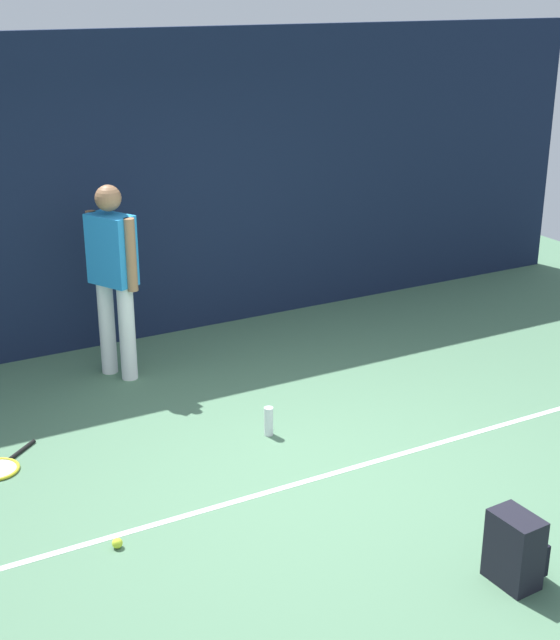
{
  "coord_description": "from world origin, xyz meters",
  "views": [
    {
      "loc": [
        -2.86,
        -4.87,
        3.25
      ],
      "look_at": [
        0.0,
        0.4,
        1.0
      ],
      "focal_mm": 50.57,
      "sensor_mm": 36.0,
      "label": 1
    }
  ],
  "objects_px": {
    "tennis_player": "(113,270)",
    "water_bottle": "(268,421)",
    "backpack": "(516,550)",
    "tennis_ball_near_player": "(117,543)"
  },
  "relations": [
    {
      "from": "water_bottle",
      "to": "tennis_player",
      "type": "bearing_deg",
      "value": 111.15
    },
    {
      "from": "backpack",
      "to": "tennis_player",
      "type": "bearing_deg",
      "value": 11.71
    },
    {
      "from": "tennis_ball_near_player",
      "to": "water_bottle",
      "type": "height_order",
      "value": "water_bottle"
    },
    {
      "from": "tennis_player",
      "to": "backpack",
      "type": "relative_size",
      "value": 3.86
    },
    {
      "from": "tennis_player",
      "to": "tennis_ball_near_player",
      "type": "xyz_separation_m",
      "value": [
        -0.87,
        -2.48,
        -0.93
      ]
    },
    {
      "from": "backpack",
      "to": "water_bottle",
      "type": "distance_m",
      "value": 2.31
    },
    {
      "from": "tennis_player",
      "to": "backpack",
      "type": "height_order",
      "value": "tennis_player"
    },
    {
      "from": "tennis_player",
      "to": "water_bottle",
      "type": "height_order",
      "value": "tennis_player"
    },
    {
      "from": "tennis_player",
      "to": "water_bottle",
      "type": "distance_m",
      "value": 1.94
    },
    {
      "from": "tennis_player",
      "to": "water_bottle",
      "type": "xyz_separation_m",
      "value": [
        0.63,
        -1.62,
        -0.85
      ]
    }
  ]
}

